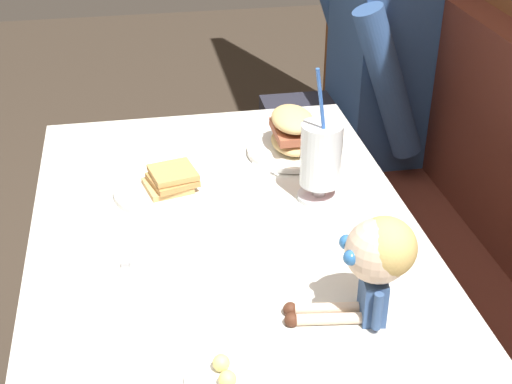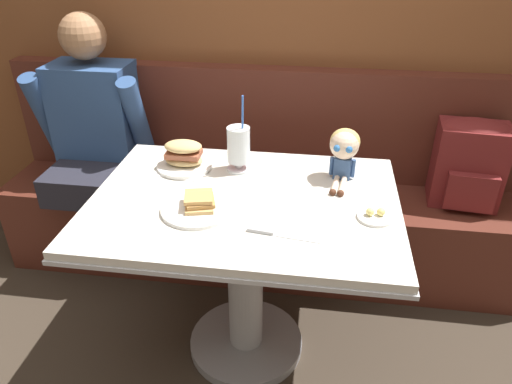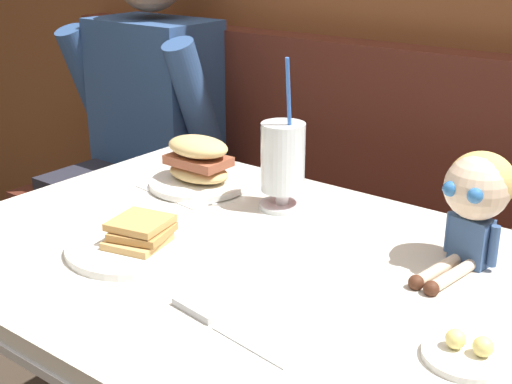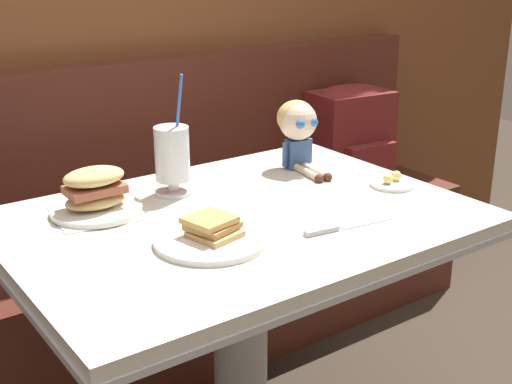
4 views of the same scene
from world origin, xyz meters
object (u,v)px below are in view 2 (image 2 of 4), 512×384
at_px(sandwich_plate, 184,157).
at_px(seated_doll, 344,147).
at_px(diner_patron, 94,125).
at_px(toast_plate, 198,207).
at_px(butter_saucer, 375,216).
at_px(backpack, 469,162).
at_px(butter_knife, 271,233).
at_px(milkshake_glass, 239,146).

xyz_separation_m(sandwich_plate, seated_doll, (0.62, 0.00, 0.08)).
bearing_deg(seated_doll, diner_patron, 162.51).
relative_size(toast_plate, butter_saucer, 2.08).
bearing_deg(backpack, diner_patron, -179.27).
bearing_deg(butter_knife, seated_doll, 61.45).
bearing_deg(seated_doll, backpack, 34.04).
xyz_separation_m(seated_doll, backpack, (0.58, 0.39, -0.21)).
bearing_deg(butter_knife, milkshake_glass, 112.48).
xyz_separation_m(milkshake_glass, butter_saucer, (0.51, -0.29, -0.09)).
bearing_deg(sandwich_plate, butter_saucer, -20.53).
bearing_deg(seated_doll, toast_plate, -147.55).
distance_m(toast_plate, butter_knife, 0.28).
height_order(sandwich_plate, seated_doll, seated_doll).
bearing_deg(milkshake_glass, backpack, 21.18).
distance_m(sandwich_plate, backpack, 1.27).
distance_m(milkshake_glass, diner_patron, 0.86).
bearing_deg(butter_saucer, seated_doll, 111.45).
relative_size(toast_plate, seated_doll, 1.11).
xyz_separation_m(butter_saucer, butter_knife, (-0.33, -0.14, -0.00)).
distance_m(backpack, diner_patron, 1.76).
xyz_separation_m(toast_plate, butter_saucer, (0.60, 0.04, -0.01)).
bearing_deg(diner_patron, backpack, 0.73).
bearing_deg(milkshake_glass, butter_knife, -67.52).
height_order(butter_knife, diner_patron, diner_patron).
height_order(butter_saucer, butter_knife, butter_saucer).
bearing_deg(seated_doll, milkshake_glass, 178.39).
distance_m(milkshake_glass, butter_knife, 0.47).
xyz_separation_m(toast_plate, butter_knife, (0.26, -0.10, -0.01)).
bearing_deg(toast_plate, diner_patron, 135.23).
bearing_deg(diner_patron, milkshake_glass, -24.92).
xyz_separation_m(butter_saucer, backpack, (0.47, 0.67, -0.09)).
relative_size(butter_saucer, seated_doll, 0.53).
xyz_separation_m(butter_knife, diner_patron, (-0.95, 0.79, -0.00)).
relative_size(butter_knife, diner_patron, 0.29).
bearing_deg(toast_plate, butter_saucer, 3.47).
height_order(milkshake_glass, seated_doll, milkshake_glass).
bearing_deg(milkshake_glass, sandwich_plate, -176.69).
relative_size(milkshake_glass, sandwich_plate, 1.41).
xyz_separation_m(milkshake_glass, sandwich_plate, (-0.22, -0.01, -0.06)).
bearing_deg(butter_saucer, backpack, 54.65).
relative_size(toast_plate, backpack, 0.62).
bearing_deg(milkshake_glass, toast_plate, -104.97).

